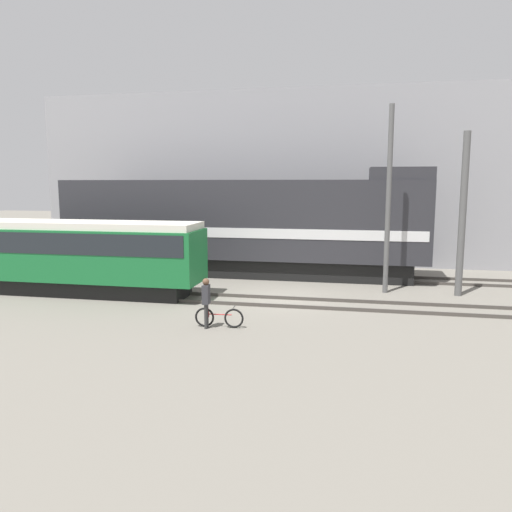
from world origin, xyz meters
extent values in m
plane|color=slate|center=(0.00, 0.00, 0.00)|extent=(120.00, 120.00, 0.00)
cube|color=#47423D|center=(0.00, -1.31, 0.07)|extent=(60.00, 0.07, 0.14)
cube|color=#47423D|center=(0.00, 0.13, 0.07)|extent=(60.00, 0.07, 0.14)
cube|color=#47423D|center=(0.00, 4.68, 0.07)|extent=(60.00, 0.07, 0.14)
cube|color=#47423D|center=(0.00, 6.11, 0.07)|extent=(60.00, 0.07, 0.14)
cube|color=#99999E|center=(0.00, 12.56, 5.25)|extent=(33.68, 6.00, 10.50)
cube|color=black|center=(-2.84, 5.39, 0.50)|extent=(17.83, 2.55, 1.00)
cube|color=#2D2D33|center=(-2.84, 5.39, 3.04)|extent=(19.38, 3.00, 4.09)
cube|color=white|center=(-2.84, 5.39, 2.43)|extent=(18.99, 3.04, 0.50)
cube|color=#2D2D33|center=(5.36, 5.39, 5.39)|extent=(3.00, 2.85, 0.60)
cube|color=black|center=(-8.76, -0.59, 0.35)|extent=(9.78, 2.00, 0.70)
cube|color=#196B33|center=(-8.76, -0.59, 1.83)|extent=(11.12, 2.50, 2.26)
cube|color=#1E2328|center=(-8.76, -0.59, 2.41)|extent=(10.67, 2.54, 0.90)
cube|color=silver|center=(-8.76, -0.59, 3.11)|extent=(10.89, 2.38, 0.30)
torus|color=black|center=(-0.73, -4.42, 0.34)|extent=(0.68, 0.11, 0.68)
torus|color=black|center=(-1.76, -4.48, 0.34)|extent=(0.68, 0.11, 0.68)
cylinder|color=#B21E1E|center=(-1.25, -4.45, 0.46)|extent=(0.88, 0.08, 0.04)
cylinder|color=#B21E1E|center=(-1.61, -4.47, 0.49)|extent=(0.03, 0.03, 0.30)
cylinder|color=#262626|center=(-0.73, -4.42, 0.73)|extent=(0.05, 0.44, 0.02)
cylinder|color=#333333|center=(-1.66, -4.54, 0.43)|extent=(0.11, 0.11, 0.85)
cylinder|color=#333333|center=(-1.65, -4.70, 0.43)|extent=(0.11, 0.11, 0.85)
cube|color=#333338|center=(-1.65, -4.62, 1.18)|extent=(0.24, 0.37, 0.66)
sphere|color=brown|center=(-1.65, -4.62, 1.62)|extent=(0.23, 0.23, 0.23)
cylinder|color=#595959|center=(4.64, 2.40, 4.16)|extent=(0.23, 0.23, 8.32)
cylinder|color=#595959|center=(7.78, 2.40, 3.56)|extent=(0.30, 0.30, 7.12)
camera|label=1|loc=(3.31, -20.52, 4.92)|focal=35.00mm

